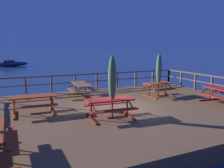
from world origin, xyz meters
The scene contains 12 objects.
ground_plane centered at (0.00, 0.00, 0.00)m, with size 600.00×600.00×0.00m, color navy.
wooden_deck centered at (0.00, 0.00, 0.32)m, with size 13.61×9.84×0.63m, color brown.
railing_waterside_far centered at (0.00, 4.77, 1.37)m, with size 13.41×0.10×1.09m.
railing_side_right centered at (6.66, 0.00, 1.36)m, with size 0.10×9.64×1.09m.
picnic_table_mid_right centered at (3.19, 1.40, 1.18)m, with size 1.73×1.54×0.78m.
picnic_table_back_left centered at (-1.01, -1.24, 1.19)m, with size 1.97×1.53×0.78m.
picnic_table_back_right centered at (-3.71, 0.63, 1.19)m, with size 1.93×1.48×0.78m.
picnic_table_mid_centre centered at (4.95, -1.57, 1.20)m, with size 1.58×2.27×0.78m.
picnic_table_mid_left centered at (-0.88, 2.96, 1.20)m, with size 1.54×2.13×0.78m.
patio_umbrella_tall_back_right centered at (3.20, 1.35, 2.18)m, with size 0.32×0.32×2.44m.
patio_umbrella_tall_front centered at (-0.93, -1.31, 2.20)m, with size 0.32×0.32×2.48m.
sailboat_distant centered at (-4.08, 35.17, 0.51)m, with size 6.18×2.51×7.72m.
Camera 1 is at (-4.60, -9.29, 3.42)m, focal length 36.76 mm.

